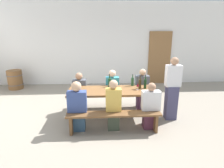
# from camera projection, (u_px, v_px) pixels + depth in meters

# --- Properties ---
(ground_plane) EXTENTS (24.00, 24.00, 0.00)m
(ground_plane) POSITION_uv_depth(u_px,v_px,m) (112.00, 118.00, 4.96)
(ground_plane) COLOR gray
(back_wall) EXTENTS (14.00, 0.20, 3.20)m
(back_wall) POSITION_uv_depth(u_px,v_px,m) (107.00, 44.00, 7.71)
(back_wall) COLOR white
(back_wall) RESTS_ON ground
(wooden_door) EXTENTS (0.90, 0.06, 2.10)m
(wooden_door) POSITION_uv_depth(u_px,v_px,m) (159.00, 58.00, 7.84)
(wooden_door) COLOR olive
(wooden_door) RESTS_ON ground
(tasting_table) EXTENTS (2.14, 0.80, 0.75)m
(tasting_table) POSITION_uv_depth(u_px,v_px,m) (112.00, 93.00, 4.77)
(tasting_table) COLOR brown
(tasting_table) RESTS_ON ground
(bench_near) EXTENTS (2.04, 0.30, 0.45)m
(bench_near) POSITION_uv_depth(u_px,v_px,m) (114.00, 117.00, 4.18)
(bench_near) COLOR brown
(bench_near) RESTS_ON ground
(bench_far) EXTENTS (2.04, 0.30, 0.45)m
(bench_far) POSITION_uv_depth(u_px,v_px,m) (111.00, 95.00, 5.53)
(bench_far) COLOR brown
(bench_far) RESTS_ON ground
(wine_bottle_0) EXTENTS (0.07, 0.07, 0.30)m
(wine_bottle_0) POSITION_uv_depth(u_px,v_px,m) (132.00, 82.00, 5.07)
(wine_bottle_0) COLOR #234C2D
(wine_bottle_0) RESTS_ON tasting_table
(wine_bottle_1) EXTENTS (0.07, 0.07, 0.35)m
(wine_bottle_1) POSITION_uv_depth(u_px,v_px,m) (145.00, 83.00, 4.83)
(wine_bottle_1) COLOR #143319
(wine_bottle_1) RESTS_ON tasting_table
(wine_bottle_2) EXTENTS (0.07, 0.07, 0.34)m
(wine_bottle_2) POSITION_uv_depth(u_px,v_px,m) (140.00, 84.00, 4.84)
(wine_bottle_2) COLOR #332814
(wine_bottle_2) RESTS_ON tasting_table
(wine_bottle_3) EXTENTS (0.07, 0.07, 0.32)m
(wine_bottle_3) POSITION_uv_depth(u_px,v_px,m) (110.00, 82.00, 5.00)
(wine_bottle_3) COLOR #194723
(wine_bottle_3) RESTS_ON tasting_table
(wine_glass_0) EXTENTS (0.07, 0.07, 0.17)m
(wine_glass_0) POSITION_uv_depth(u_px,v_px,m) (138.00, 85.00, 4.72)
(wine_glass_0) COLOR silver
(wine_glass_0) RESTS_ON tasting_table
(wine_glass_1) EXTENTS (0.07, 0.07, 0.17)m
(wine_glass_1) POSITION_uv_depth(u_px,v_px,m) (114.00, 87.00, 4.59)
(wine_glass_1) COLOR silver
(wine_glass_1) RESTS_ON tasting_table
(seated_guest_near_0) EXTENTS (0.41, 0.24, 1.13)m
(seated_guest_near_0) POSITION_uv_depth(u_px,v_px,m) (77.00, 107.00, 4.23)
(seated_guest_near_0) COLOR #2F4B67
(seated_guest_near_0) RESTS_ON ground
(seated_guest_near_1) EXTENTS (0.34, 0.24, 1.15)m
(seated_guest_near_1) POSITION_uv_depth(u_px,v_px,m) (113.00, 106.00, 4.27)
(seated_guest_near_1) COLOR #3A4434
(seated_guest_near_1) RESTS_ON ground
(seated_guest_near_2) EXTENTS (0.40, 0.24, 1.07)m
(seated_guest_near_2) POSITION_uv_depth(u_px,v_px,m) (150.00, 107.00, 4.33)
(seated_guest_near_2) COLOR #55283B
(seated_guest_near_2) RESTS_ON ground
(seated_guest_far_0) EXTENTS (0.36, 0.24, 1.07)m
(seated_guest_far_0) POSITION_uv_depth(u_px,v_px,m) (80.00, 93.00, 5.30)
(seated_guest_far_0) COLOR #433B49
(seated_guest_far_0) RESTS_ON ground
(seated_guest_far_1) EXTENTS (0.35, 0.24, 1.13)m
(seated_guest_far_1) POSITION_uv_depth(u_px,v_px,m) (112.00, 91.00, 5.34)
(seated_guest_far_1) COLOR #443953
(seated_guest_far_1) RESTS_ON ground
(seated_guest_far_2) EXTENTS (0.36, 0.24, 1.15)m
(seated_guest_far_2) POSITION_uv_depth(u_px,v_px,m) (142.00, 90.00, 5.38)
(seated_guest_far_2) COLOR #583254
(seated_guest_far_2) RESTS_ON ground
(standing_host) EXTENTS (0.36, 0.24, 1.56)m
(standing_host) POSITION_uv_depth(u_px,v_px,m) (172.00, 90.00, 4.72)
(standing_host) COLOR #413F61
(standing_host) RESTS_ON ground
(wine_barrel) EXTENTS (0.56, 0.56, 0.71)m
(wine_barrel) POSITION_uv_depth(u_px,v_px,m) (15.00, 80.00, 7.25)
(wine_barrel) COLOR brown
(wine_barrel) RESTS_ON ground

